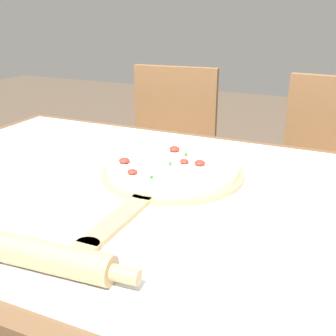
% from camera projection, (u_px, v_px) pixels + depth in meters
% --- Properties ---
extents(dining_table, '(1.46, 0.96, 0.75)m').
position_uv_depth(dining_table, '(147.00, 226.00, 1.03)').
color(dining_table, brown).
rests_on(dining_table, ground_plane).
extents(towel_cloth, '(1.38, 0.88, 0.00)m').
position_uv_depth(towel_cloth, '(146.00, 189.00, 0.99)').
color(towel_cloth, silver).
rests_on(towel_cloth, dining_table).
extents(pizza_peel, '(0.36, 0.59, 0.01)m').
position_uv_depth(pizza_peel, '(169.00, 176.00, 1.04)').
color(pizza_peel, tan).
rests_on(pizza_peel, towel_cloth).
extents(pizza, '(0.33, 0.33, 0.03)m').
position_uv_depth(pizza, '(173.00, 166.00, 1.06)').
color(pizza, beige).
rests_on(pizza, pizza_peel).
extents(rolling_pin, '(0.47, 0.08, 0.05)m').
position_uv_depth(rolling_pin, '(9.00, 248.00, 0.70)').
color(rolling_pin, tan).
rests_on(rolling_pin, towel_cloth).
extents(chair_left, '(0.44, 0.44, 0.90)m').
position_uv_depth(chair_left, '(169.00, 155.00, 1.89)').
color(chair_left, brown).
rests_on(chair_left, ground_plane).
extents(chair_right, '(0.43, 0.43, 0.90)m').
position_uv_depth(chair_right, '(325.00, 178.00, 1.64)').
color(chair_right, brown).
rests_on(chair_right, ground_plane).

